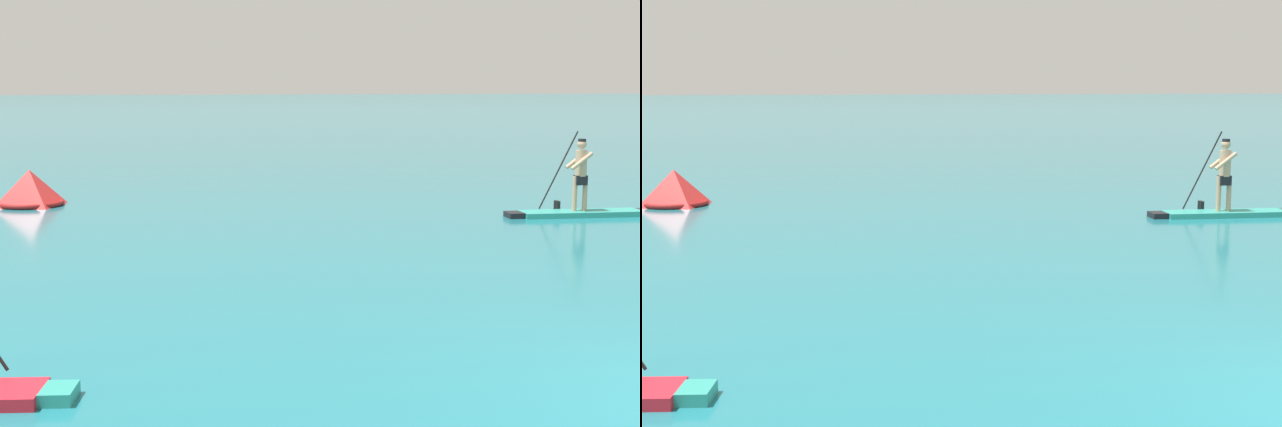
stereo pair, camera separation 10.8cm
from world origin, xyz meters
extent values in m
cube|color=teal|center=(-6.45, 1.28, 0.07)|extent=(0.38, 0.49, 0.13)
cube|color=teal|center=(4.27, 11.31, 0.06)|extent=(2.88, 0.84, 0.12)
cube|color=black|center=(2.67, 11.40, 0.06)|extent=(0.38, 0.50, 0.12)
cylinder|color=tan|center=(4.10, 11.32, 0.53)|extent=(0.11, 0.11, 0.80)
cylinder|color=tan|center=(4.35, 11.30, 0.53)|extent=(0.11, 0.11, 0.80)
cube|color=black|center=(4.22, 11.31, 0.84)|extent=(0.27, 0.23, 0.22)
cylinder|color=tan|center=(4.22, 11.31, 1.22)|extent=(0.26, 0.26, 0.60)
sphere|color=tan|center=(4.22, 11.31, 1.66)|extent=(0.21, 0.21, 0.21)
cylinder|color=black|center=(4.22, 11.31, 1.75)|extent=(0.18, 0.18, 0.06)
cylinder|color=tan|center=(4.16, 11.16, 1.29)|extent=(0.52, 0.12, 0.42)
cylinder|color=tan|center=(4.18, 11.47, 1.29)|extent=(0.52, 0.12, 0.42)
cylinder|color=black|center=(3.90, 11.77, 1.02)|extent=(0.91, 0.09, 1.81)
cube|color=black|center=(3.90, 11.77, 0.14)|extent=(0.09, 0.20, 0.32)
pyramid|color=red|center=(-8.39, 15.62, 0.45)|extent=(1.86, 1.86, 0.90)
torus|color=maroon|center=(-8.39, 15.62, 0.06)|extent=(1.64, 1.64, 0.12)
camera|label=1|loc=(-5.58, -7.26, 3.05)|focal=49.65mm
camera|label=2|loc=(-5.47, -7.28, 3.05)|focal=49.65mm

